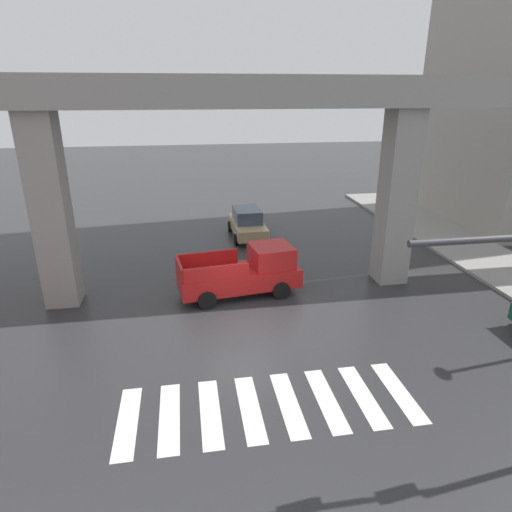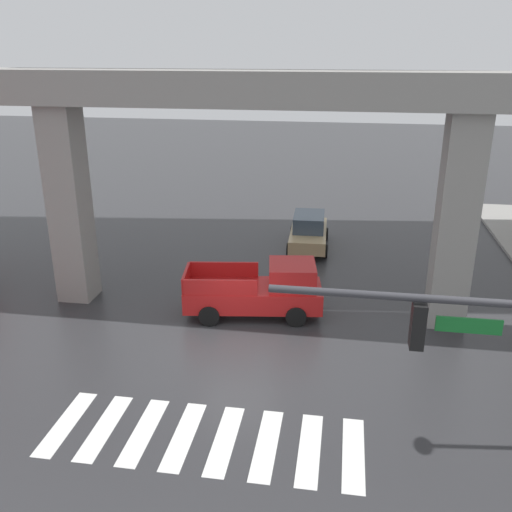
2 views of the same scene
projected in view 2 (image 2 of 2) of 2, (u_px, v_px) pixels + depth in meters
name	position (u px, v px, depth m)	size (l,w,h in m)	color
ground_plane	(238.00, 348.00, 19.04)	(120.00, 120.00, 0.00)	#2D2D30
crosswalk_stripes	(204.00, 438.00, 14.65)	(8.25, 2.80, 0.01)	silver
elevated_overpass	(253.00, 114.00, 19.25)	(49.92, 1.88, 8.83)	gray
pickup_truck	(261.00, 291.00, 21.04)	(5.31, 2.60, 2.08)	red
sedan_tan	(309.00, 231.00, 28.17)	(2.06, 4.35, 1.72)	tan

